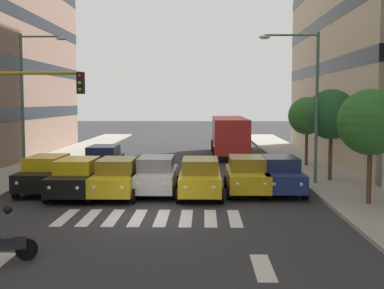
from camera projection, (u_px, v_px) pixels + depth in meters
ground_plane at (150, 218)px, 18.65m from camera, size 180.00×180.00×0.00m
crosswalk_markings at (150, 218)px, 18.65m from camera, size 6.75×2.80×0.01m
lane_arrow_0 at (263, 267)px, 13.09m from camera, size 0.50×2.20×0.01m
car_0 at (280, 175)px, 23.54m from camera, size 2.02×4.44×1.72m
car_1 at (247, 175)px, 23.50m from camera, size 2.02×4.44×1.72m
car_2 at (200, 177)px, 22.69m from camera, size 2.02×4.44×1.72m
car_3 at (156, 175)px, 23.43m from camera, size 2.02×4.44×1.72m
car_4 at (117, 177)px, 22.68m from camera, size 2.02×4.44×1.72m
car_5 at (77, 177)px, 22.65m from camera, size 2.02×4.44×1.72m
car_6 at (46, 174)px, 23.83m from camera, size 2.02×4.44×1.72m
car_row2_0 at (103, 160)px, 29.20m from camera, size 2.02×4.44×1.72m
bus_behind_traffic at (229, 132)px, 39.81m from camera, size 2.78×10.50×3.00m
motorcycle_with_rider at (6, 238)px, 13.50m from camera, size 1.65×0.60×1.57m
street_lamp_left at (308, 92)px, 25.33m from camera, size 3.03×0.28×7.60m
street_lamp_right at (29, 92)px, 26.79m from camera, size 2.54×0.28×7.71m
street_tree_0 at (371, 122)px, 20.31m from camera, size 2.69×2.69×4.67m
street_tree_1 at (331, 114)px, 26.36m from camera, size 2.63×2.63×4.79m
street_tree_2 at (307, 116)px, 32.55m from camera, size 2.44×2.44×4.44m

